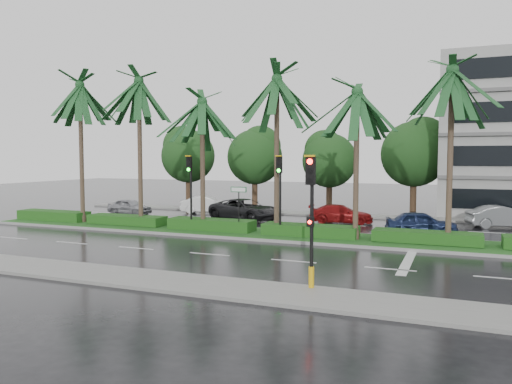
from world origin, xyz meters
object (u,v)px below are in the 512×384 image
at_px(signal_near, 311,216).
at_px(street_sign, 239,198).
at_px(car_silver, 130,207).
at_px(car_darkgrey, 245,210).
at_px(car_white, 207,205).
at_px(car_grey, 502,217).
at_px(car_red, 341,214).
at_px(car_blue, 421,223).
at_px(signal_median_left, 190,182).

height_order(signal_near, street_sign, signal_near).
bearing_deg(car_silver, signal_near, -125.70).
relative_size(car_silver, car_darkgrey, 0.67).
bearing_deg(car_white, car_grey, -109.47).
bearing_deg(car_red, car_silver, 83.72).
height_order(car_darkgrey, car_grey, car_darkgrey).
bearing_deg(car_blue, car_darkgrey, 66.23).
relative_size(signal_median_left, car_blue, 1.11).
height_order(signal_median_left, car_blue, signal_median_left).
bearing_deg(signal_near, car_blue, 79.88).
relative_size(car_white, car_grey, 0.98).
bearing_deg(car_blue, car_red, 45.79).
height_order(car_red, car_blue, car_blue).
height_order(street_sign, car_silver, street_sign).
bearing_deg(street_sign, car_darkgrey, 110.58).
distance_m(signal_median_left, car_white, 10.59).
bearing_deg(car_blue, car_silver, 71.93).
height_order(street_sign, car_grey, street_sign).
height_order(car_silver, car_darkgrey, car_darkgrey).
relative_size(car_silver, car_grey, 0.85).
xyz_separation_m(car_silver, car_blue, (21.46, -2.04, 0.06)).
bearing_deg(car_darkgrey, street_sign, -141.34).
distance_m(signal_near, car_silver, 24.92).
bearing_deg(car_grey, car_darkgrey, 80.16).
xyz_separation_m(car_red, car_blue, (5.34, -3.28, 0.06)).
bearing_deg(street_sign, signal_median_left, -176.53).
bearing_deg(street_sign, signal_near, -54.66).
xyz_separation_m(car_white, car_red, (11.09, -1.95, -0.06)).
bearing_deg(car_silver, car_red, -81.06).
bearing_deg(car_white, signal_median_left, -176.19).
xyz_separation_m(signal_near, street_sign, (-7.00, 9.87, -0.38)).
xyz_separation_m(car_white, car_blue, (16.44, -5.23, -0.00)).
bearing_deg(car_blue, signal_median_left, 96.44).
xyz_separation_m(signal_near, car_blue, (2.50, 14.01, -1.83)).
distance_m(signal_near, street_sign, 12.11).
relative_size(car_silver, car_white, 0.87).
distance_m(street_sign, car_silver, 13.55).
bearing_deg(car_darkgrey, car_red, -63.87).
relative_size(car_darkgrey, car_grey, 1.28).
relative_size(car_red, car_blue, 1.07).
xyz_separation_m(signal_near, car_darkgrey, (-9.44, 16.36, -1.76)).
bearing_deg(car_white, car_silver, 103.79).
xyz_separation_m(street_sign, car_white, (-6.94, 9.37, -1.45)).
bearing_deg(car_silver, car_grey, -79.16).
height_order(car_white, car_blue, car_white).
distance_m(signal_near, car_blue, 14.35).
xyz_separation_m(signal_median_left, car_white, (-3.94, 9.55, -2.33)).
height_order(signal_median_left, car_white, signal_median_left).
bearing_deg(signal_near, car_red, 99.33).
bearing_deg(signal_median_left, car_darkgrey, 85.17).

